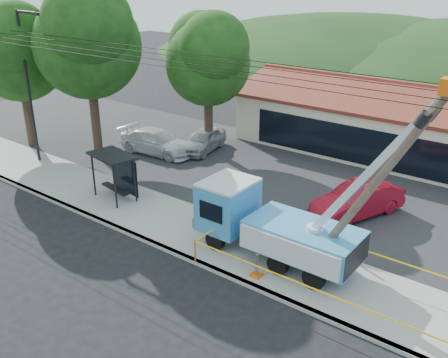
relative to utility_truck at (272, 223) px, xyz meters
name	(u,v)px	position (x,y,z in m)	size (l,w,h in m)	color
ground	(139,277)	(-3.33, -4.29, -1.61)	(120.00, 120.00, 0.00)	black
curb	(175,253)	(-3.33, -2.19, -1.54)	(60.00, 0.25, 0.15)	#98948E
sidewalk	(204,235)	(-3.33, -0.29, -1.54)	(60.00, 4.00, 0.15)	#98948E
parking_lot	(294,180)	(-3.33, 7.71, -1.56)	(60.00, 12.00, 0.10)	#28282B
strip_mall	(416,128)	(0.67, 15.69, 0.27)	(22.50, 8.53, 4.67)	beige
streetlight	(29,77)	(-17.11, 0.71, 3.69)	(2.13, 0.22, 9.00)	black
tree_west_near	(87,35)	(-15.33, 3.71, 5.91)	(7.56, 6.72, 10.80)	#332316
tree_west_far	(18,47)	(-20.33, 2.21, 4.93)	(6.84, 6.08, 9.48)	#332316
tree_lot	(208,55)	(-10.33, 8.71, 4.60)	(6.30, 5.60, 8.94)	#332316
hill_west	(357,57)	(-18.33, 50.71, -1.61)	(78.40, 56.00, 28.00)	black
utility_truck	(272,223)	(0.00, 0.00, 0.00)	(9.43, 3.70, 8.05)	black
leaning_pole	(376,182)	(3.99, -0.05, 2.86)	(4.43, 1.72, 7.95)	#4C3B31
bus_shelter	(116,166)	(-9.30, 0.01, 0.29)	(2.71, 1.93, 2.40)	black
caution_tape	(331,270)	(2.93, -0.59, -0.72)	(10.19, 3.48, 1.00)	#F45C0D
car_silver	(203,152)	(-10.48, 8.31, -1.61)	(1.69, 4.20, 1.43)	#9FA2A6
car_red	(356,217)	(1.27, 5.63, -1.61)	(1.67, 4.78, 1.58)	maroon
car_white	(158,154)	(-12.50, 6.18, -1.61)	(2.13, 5.23, 1.52)	silver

